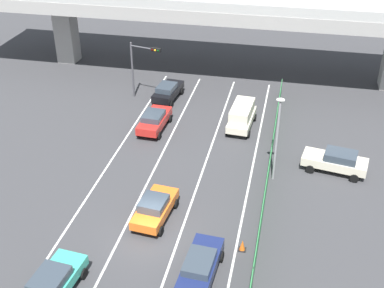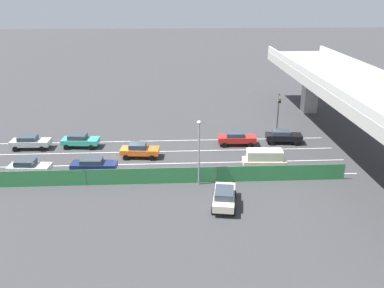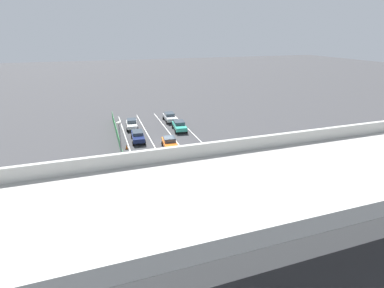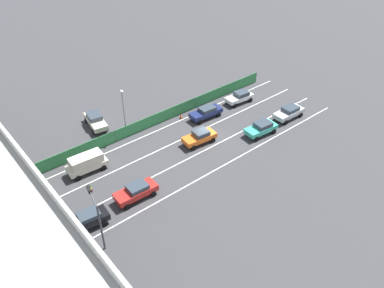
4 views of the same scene
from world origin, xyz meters
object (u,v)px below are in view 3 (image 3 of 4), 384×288
at_px(car_sedan_white, 132,124).
at_px(street_lamp, 121,143).
at_px(car_taxi_orange, 170,143).
at_px(car_sedan_black, 254,202).
at_px(parked_sedan_cream, 82,181).
at_px(traffic_cone, 127,147).
at_px(car_van_cream, 165,192).
at_px(car_sedan_red, 224,175).
at_px(car_taxi_teal, 179,125).
at_px(car_sedan_navy, 138,136).
at_px(traffic_light, 278,169).
at_px(car_sedan_silver, 170,117).

bearing_deg(car_sedan_white, street_lamp, 79.52).
xyz_separation_m(car_taxi_orange, car_sedan_black, (-3.63, 17.31, 0.01)).
distance_m(parked_sedan_cream, traffic_cone, 11.38).
distance_m(car_sedan_white, car_van_cream, 24.38).
height_order(car_sedan_red, street_lamp, street_lamp).
bearing_deg(street_lamp, traffic_cone, -98.85).
xyz_separation_m(car_sedan_red, car_sedan_black, (-0.33, 5.83, 0.00)).
bearing_deg(car_van_cream, traffic_cone, -82.36).
relative_size(car_sedan_black, car_taxi_teal, 1.01).
height_order(car_sedan_white, traffic_cone, car_sedan_white).
xyz_separation_m(car_van_cream, parked_sedan_cream, (7.68, -5.21, -0.26)).
distance_m(car_taxi_orange, car_sedan_navy, 5.91).
bearing_deg(traffic_light, car_van_cream, -20.87).
xyz_separation_m(car_sedan_navy, street_lamp, (3.27, 10.67, 3.11)).
height_order(car_sedan_white, street_lamp, street_lamp).
relative_size(car_sedan_navy, traffic_cone, 6.42).
bearing_deg(car_taxi_orange, traffic_cone, -16.16).
relative_size(car_sedan_red, car_sedan_white, 1.07).
bearing_deg(car_taxi_teal, car_taxi_orange, 64.05).
bearing_deg(parked_sedan_cream, car_van_cream, 145.85).
height_order(car_sedan_red, traffic_light, traffic_light).
height_order(car_sedan_white, car_van_cream, car_van_cream).
xyz_separation_m(car_sedan_navy, car_taxi_teal, (-7.43, -2.85, 0.02)).
bearing_deg(car_sedan_white, car_sedan_red, 107.86).
bearing_deg(car_taxi_orange, car_sedan_silver, -104.30).
bearing_deg(parked_sedan_cream, traffic_cone, -119.86).
bearing_deg(car_sedan_white, parked_sedan_cream, 68.34).
bearing_deg(car_taxi_teal, car_sedan_white, -26.26).
height_order(car_taxi_orange, car_van_cream, car_van_cream).
height_order(car_sedan_navy, traffic_light, traffic_light).
relative_size(car_taxi_teal, traffic_cone, 6.07).
distance_m(car_taxi_orange, car_van_cream, 13.91).
relative_size(car_sedan_navy, car_taxi_teal, 1.06).
relative_size(car_taxi_orange, car_sedan_black, 0.98).
height_order(car_sedan_navy, car_sedan_white, car_sedan_white).
bearing_deg(parked_sedan_cream, car_sedan_white, -111.66).
distance_m(car_taxi_orange, car_sedan_white, 11.72).
xyz_separation_m(car_sedan_silver, traffic_light, (-2.66, 30.22, 2.93)).
relative_size(car_taxi_teal, street_lamp, 0.69).
xyz_separation_m(car_sedan_navy, traffic_cone, (2.04, 2.76, -0.54)).
height_order(car_sedan_red, car_sedan_white, car_sedan_red).
height_order(car_sedan_navy, traffic_cone, car_sedan_navy).
bearing_deg(car_sedan_navy, traffic_cone, 53.53).
distance_m(car_sedan_white, parked_sedan_cream, 20.62).
distance_m(car_sedan_silver, street_lamp, 22.18).
bearing_deg(car_taxi_orange, parked_sedan_cream, 35.14).
relative_size(car_sedan_silver, parked_sedan_cream, 0.93).
bearing_deg(car_sedan_black, parked_sedan_cream, -31.11).
relative_size(car_sedan_red, car_sedan_black, 1.03).
relative_size(car_sedan_navy, street_lamp, 0.73).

